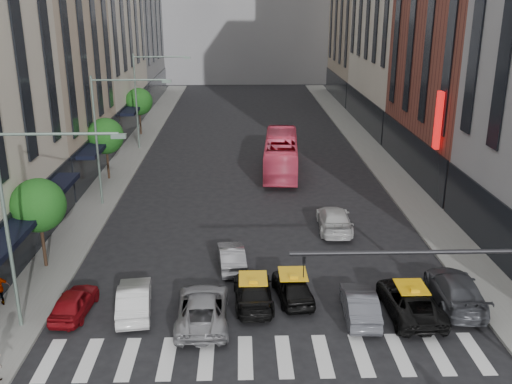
{
  "coord_description": "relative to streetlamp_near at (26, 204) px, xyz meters",
  "views": [
    {
      "loc": [
        -1.14,
        -18.51,
        13.97
      ],
      "look_at": [
        -0.29,
        10.84,
        4.0
      ],
      "focal_mm": 40.0,
      "sensor_mm": 36.0,
      "label": 1
    }
  ],
  "objects": [
    {
      "name": "car_white_front",
      "position": [
        3.9,
        1.2,
        -5.21
      ],
      "size": [
        1.99,
        4.36,
        1.39
      ],
      "primitive_type": "imported",
      "rotation": [
        0.0,
        0.0,
        3.27
      ],
      "color": "silver",
      "rests_on": "ground"
    },
    {
      "name": "building_right_b",
      "position": [
        27.04,
        23.0,
        7.1
      ],
      "size": [
        8.0,
        18.0,
        26.0
      ],
      "primitive_type": "cube",
      "color": "brown",
      "rests_on": "ground"
    },
    {
      "name": "car_grey_curb",
      "position": [
        19.19,
        1.57,
        -5.15
      ],
      "size": [
        2.56,
        5.37,
        1.51
      ],
      "primitive_type": "imported",
      "rotation": [
        0.0,
        0.0,
        3.05
      ],
      "color": "#414349",
      "rests_on": "ground"
    },
    {
      "name": "streetlamp_near",
      "position": [
        0.0,
        0.0,
        0.0
      ],
      "size": [
        5.38,
        0.25,
        9.0
      ],
      "color": "gray",
      "rests_on": "sidewalk_left"
    },
    {
      "name": "taxi_left",
      "position": [
        9.47,
        1.88,
        -5.25
      ],
      "size": [
        2.0,
        4.56,
        1.3
      ],
      "primitive_type": "imported",
      "rotation": [
        0.0,
        0.0,
        3.18
      ],
      "color": "black",
      "rests_on": "ground"
    },
    {
      "name": "taxi_center",
      "position": [
        11.41,
        2.26,
        -5.24
      ],
      "size": [
        2.08,
        4.06,
        1.32
      ],
      "primitive_type": "imported",
      "rotation": [
        0.0,
        0.0,
        3.28
      ],
      "color": "black",
      "rests_on": "ground"
    },
    {
      "name": "car_row2_left",
      "position": [
        8.38,
        5.81,
        -5.27
      ],
      "size": [
        1.73,
        3.99,
        1.28
      ],
      "primitive_type": "imported",
      "rotation": [
        0.0,
        0.0,
        3.24
      ],
      "color": "gray",
      "rests_on": "ground"
    },
    {
      "name": "tree_far",
      "position": [
        -1.76,
        38.0,
        -2.25
      ],
      "size": [
        2.88,
        2.88,
        4.95
      ],
      "color": "black",
      "rests_on": "sidewalk_left"
    },
    {
      "name": "car_grey_mid",
      "position": [
        14.34,
        0.47,
        -5.23
      ],
      "size": [
        1.6,
        4.14,
        1.34
      ],
      "primitive_type": "imported",
      "rotation": [
        0.0,
        0.0,
        3.1
      ],
      "color": "#484A51",
      "rests_on": "ground"
    },
    {
      "name": "traffic_signal",
      "position": [
        17.74,
        -5.0,
        -1.43
      ],
      "size": [
        10.1,
        0.2,
        6.0
      ],
      "color": "black",
      "rests_on": "ground"
    },
    {
      "name": "car_silver",
      "position": [
        7.14,
        0.28,
        -5.2
      ],
      "size": [
        2.43,
        5.09,
        1.4
      ],
      "primitive_type": "imported",
      "rotation": [
        0.0,
        0.0,
        3.16
      ],
      "color": "gray",
      "rests_on": "ground"
    },
    {
      "name": "building_left_b",
      "position": [
        -6.96,
        24.0,
        6.1
      ],
      "size": [
        8.0,
        16.0,
        24.0
      ],
      "primitive_type": "cube",
      "color": "tan",
      "rests_on": "ground"
    },
    {
      "name": "sidewalk_right",
      "position": [
        21.54,
        26.0,
        -5.83
      ],
      "size": [
        3.0,
        96.0,
        0.15
      ],
      "primitive_type": "cube",
      "color": "slate",
      "rests_on": "ground"
    },
    {
      "name": "taxi_right",
      "position": [
        16.74,
        0.69,
        -5.22
      ],
      "size": [
        2.41,
        5.01,
        1.38
      ],
      "primitive_type": "imported",
      "rotation": [
        0.0,
        0.0,
        3.17
      ],
      "color": "black",
      "rests_on": "ground"
    },
    {
      "name": "tree_mid",
      "position": [
        -1.76,
        22.0,
        -2.25
      ],
      "size": [
        2.88,
        2.88,
        4.95
      ],
      "color": "black",
      "rests_on": "sidewalk_left"
    },
    {
      "name": "tree_near",
      "position": [
        -1.76,
        6.0,
        -2.25
      ],
      "size": [
        2.88,
        2.88,
        4.95
      ],
      "color": "black",
      "rests_on": "sidewalk_left"
    },
    {
      "name": "car_row2_right",
      "position": [
        14.84,
        10.98,
        -5.18
      ],
      "size": [
        2.26,
        5.06,
        1.44
      ],
      "primitive_type": "imported",
      "rotation": [
        0.0,
        0.0,
        3.09
      ],
      "color": "silver",
      "rests_on": "ground"
    },
    {
      "name": "streetlamp_far",
      "position": [
        0.0,
        32.0,
        0.0
      ],
      "size": [
        5.38,
        0.25,
        9.0
      ],
      "color": "gray",
      "rests_on": "sidewalk_left"
    },
    {
      "name": "sidewalk_left",
      "position": [
        -1.46,
        26.0,
        -5.83
      ],
      "size": [
        3.0,
        96.0,
        0.15
      ],
      "primitive_type": "cube",
      "color": "slate",
      "rests_on": "ground"
    },
    {
      "name": "bus",
      "position": [
        12.37,
        24.0,
        -4.33
      ],
      "size": [
        3.53,
        11.45,
        3.14
      ],
      "primitive_type": "imported",
      "rotation": [
        0.0,
        0.0,
        3.06
      ],
      "color": "#F3476A",
      "rests_on": "ground"
    },
    {
      "name": "ground",
      "position": [
        10.04,
        -4.0,
        -5.9
      ],
      "size": [
        160.0,
        160.0,
        0.0
      ],
      "primitive_type": "plane",
      "color": "black",
      "rests_on": "ground"
    },
    {
      "name": "car_red",
      "position": [
        1.13,
        1.12,
        -5.29
      ],
      "size": [
        1.75,
        3.72,
        1.23
      ],
      "primitive_type": "imported",
      "rotation": [
        0.0,
        0.0,
        3.06
      ],
      "color": "maroon",
      "rests_on": "ground"
    },
    {
      "name": "liberty_sign",
      "position": [
        22.64,
        16.0,
        0.1
      ],
      "size": [
        0.3,
        0.7,
        4.0
      ],
      "color": "red",
      "rests_on": "ground"
    },
    {
      "name": "streetlamp_mid",
      "position": [
        0.0,
        16.0,
        0.0
      ],
      "size": [
        5.38,
        0.25,
        9.0
      ],
      "color": "gray",
      "rests_on": "sidewalk_left"
    }
  ]
}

